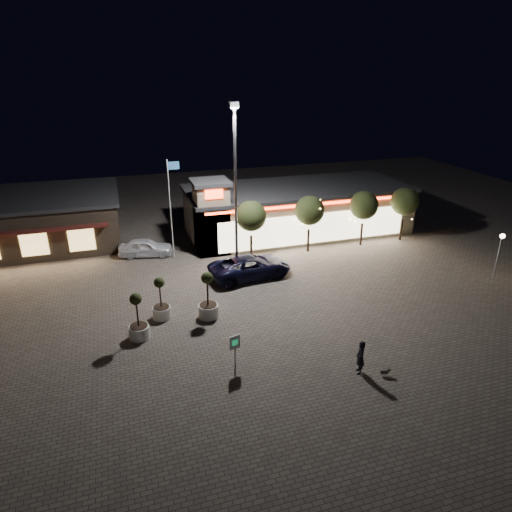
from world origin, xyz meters
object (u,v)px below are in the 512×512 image
object	(u,v)px
white_sedan	(146,247)
valet_sign	(235,345)
planter_mid	(139,324)
pickup_truck	(250,267)
pedestrian	(360,357)
planter_left	(161,306)

from	to	relation	value
white_sedan	valet_sign	distance (m)	16.92
white_sedan	planter_mid	distance (m)	12.51
planter_mid	pickup_truck	bearing A→B (deg)	35.24
pedestrian	valet_sign	bearing A→B (deg)	-97.72
pickup_truck	pedestrian	bearing A→B (deg)	-178.01
pickup_truck	planter_left	world-z (taller)	planter_left
pickup_truck	pedestrian	distance (m)	12.75
white_sedan	planter_mid	world-z (taller)	planter_mid
pickup_truck	valet_sign	bearing A→B (deg)	151.99
white_sedan	planter_left	distance (m)	10.52
planter_left	planter_mid	distance (m)	2.42
pickup_truck	planter_mid	distance (m)	10.32
planter_mid	white_sedan	bearing A→B (deg)	83.57
pickup_truck	pedestrian	xyz separation A→B (m)	(2.03, -12.59, 0.07)
pedestrian	valet_sign	world-z (taller)	pedestrian
pickup_truck	valet_sign	xyz separation A→B (m)	(-3.86, -10.14, 0.42)
white_sedan	planter_left	bearing A→B (deg)	-169.37
planter_mid	valet_sign	bearing A→B (deg)	-42.42
pedestrian	planter_left	size ratio (longest dim) A/B	0.66
planter_mid	planter_left	bearing A→B (deg)	51.99
pickup_truck	white_sedan	world-z (taller)	pickup_truck
planter_left	pickup_truck	bearing A→B (deg)	30.25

